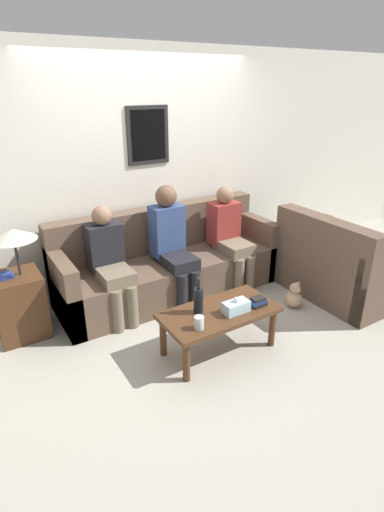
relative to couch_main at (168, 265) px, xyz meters
name	(u,v)px	position (x,y,z in m)	size (l,w,h in m)	color
ground_plane	(191,310)	(0.00, -0.49, -0.33)	(16.00, 16.00, 0.00)	#ADA899
wall_back	(148,172)	(0.00, 0.42, 0.97)	(9.00, 0.08, 2.60)	silver
couch_main	(168,265)	(0.00, 0.00, 0.00)	(2.50, 0.81, 0.94)	brown
couch_side	(336,268)	(1.55, -1.04, 0.00)	(0.81, 1.26, 0.94)	brown
coffee_table	(219,317)	(-0.15, -1.20, 0.02)	(1.02, 0.51, 0.41)	#4C2D19
side_table_with_lamp	(19,297)	(-1.58, -0.01, 0.07)	(0.47, 0.43, 1.05)	#4C2D19
wine_bottle	(198,300)	(-0.32, -1.12, 0.20)	(0.08, 0.08, 0.32)	black
drinking_glass	(199,323)	(-0.44, -1.34, 0.13)	(0.08, 0.08, 0.11)	silver
book_stack	(258,302)	(0.19, -1.30, 0.11)	(0.16, 0.11, 0.08)	black
tissue_box	(236,307)	(-0.04, -1.29, 0.13)	(0.23, 0.12, 0.15)	silver
person_left	(110,260)	(-0.72, -0.14, 0.29)	(0.34, 0.60, 1.14)	#756651
person_middle	(172,241)	(-0.03, -0.16, 0.36)	(0.34, 0.61, 1.25)	black
person_right	(230,234)	(0.70, -0.19, 0.30)	(0.34, 0.59, 1.15)	#756651
teddy_bear	(294,297)	(0.97, -1.00, -0.21)	(0.18, 0.18, 0.28)	tan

